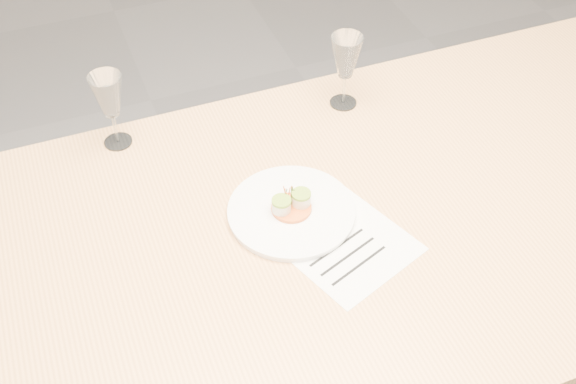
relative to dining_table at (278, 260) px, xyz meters
name	(u,v)px	position (x,y,z in m)	size (l,w,h in m)	color
dining_table	(278,260)	(0.00, 0.00, 0.00)	(2.40, 1.00, 0.75)	tan
dinner_plate	(292,211)	(0.05, 0.06, 0.08)	(0.28, 0.28, 0.07)	white
recipe_sheet	(337,237)	(0.12, -0.04, 0.07)	(0.33, 0.37, 0.00)	white
wine_glass_1	(109,98)	(-0.25, 0.43, 0.20)	(0.08, 0.08, 0.19)	white
wine_glass_2	(346,58)	(0.32, 0.37, 0.21)	(0.08, 0.08, 0.20)	white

